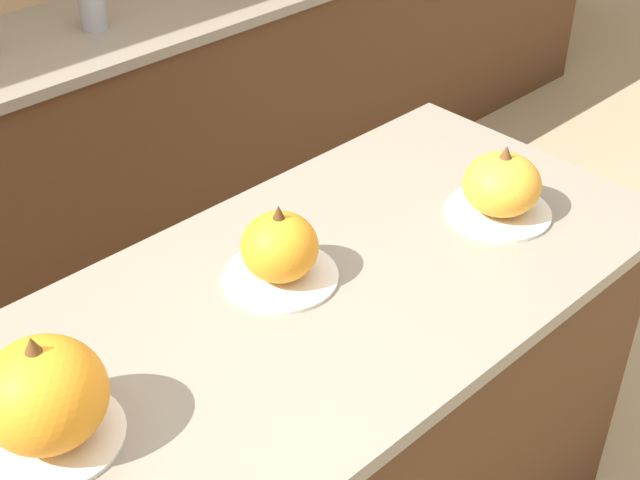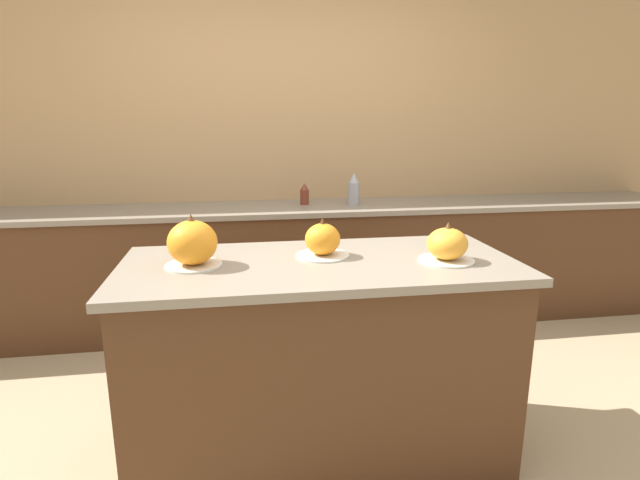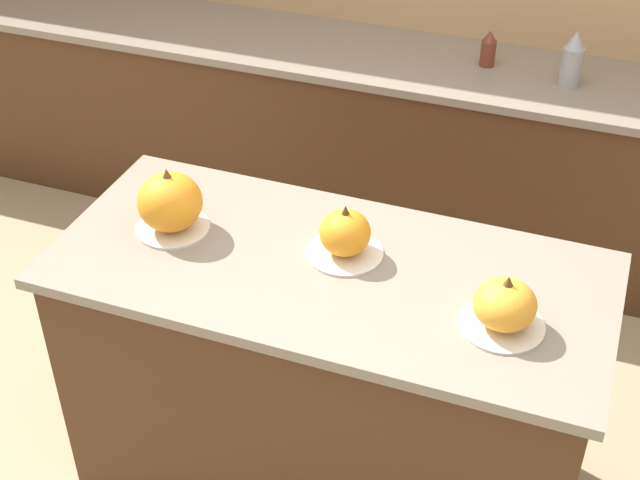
# 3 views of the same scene
# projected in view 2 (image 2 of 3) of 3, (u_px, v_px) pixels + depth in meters

# --- Properties ---
(ground_plane) EXTENTS (12.00, 12.00, 0.00)m
(ground_plane) POSITION_uv_depth(u_px,v_px,m) (320.00, 451.00, 2.29)
(ground_plane) COLOR tan
(wall_back) EXTENTS (8.00, 0.06, 2.50)m
(wall_back) POSITION_uv_depth(u_px,v_px,m) (281.00, 151.00, 3.76)
(wall_back) COLOR tan
(wall_back) RESTS_ON ground_plane
(kitchen_island) EXTENTS (1.64, 0.74, 0.91)m
(kitchen_island) POSITION_uv_depth(u_px,v_px,m) (320.00, 360.00, 2.18)
(kitchen_island) COLOR #4C2D19
(kitchen_island) RESTS_ON ground_plane
(back_counter) EXTENTS (6.00, 0.60, 0.88)m
(back_counter) POSITION_uv_depth(u_px,v_px,m) (287.00, 266.00, 3.63)
(back_counter) COLOR #4C2D19
(back_counter) RESTS_ON ground_plane
(pumpkin_cake_left) EXTENTS (0.23, 0.23, 0.21)m
(pumpkin_cake_left) POSITION_uv_depth(u_px,v_px,m) (192.00, 244.00, 1.99)
(pumpkin_cake_left) COLOR silver
(pumpkin_cake_left) RESTS_ON kitchen_island
(pumpkin_cake_center) EXTENTS (0.23, 0.23, 0.17)m
(pumpkin_cake_center) POSITION_uv_depth(u_px,v_px,m) (323.00, 241.00, 2.13)
(pumpkin_cake_center) COLOR silver
(pumpkin_cake_center) RESTS_ON kitchen_island
(pumpkin_cake_right) EXTENTS (0.23, 0.23, 0.17)m
(pumpkin_cake_right) POSITION_uv_depth(u_px,v_px,m) (447.00, 245.00, 2.06)
(pumpkin_cake_right) COLOR silver
(pumpkin_cake_right) RESTS_ON kitchen_island
(bottle_tall) EXTENTS (0.09, 0.09, 0.23)m
(bottle_tall) POSITION_uv_depth(u_px,v_px,m) (354.00, 190.00, 3.56)
(bottle_tall) COLOR #99999E
(bottle_tall) RESTS_ON back_counter
(bottle_short) EXTENTS (0.06, 0.06, 0.15)m
(bottle_short) POSITION_uv_depth(u_px,v_px,m) (305.00, 194.00, 3.58)
(bottle_short) COLOR maroon
(bottle_short) RESTS_ON back_counter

